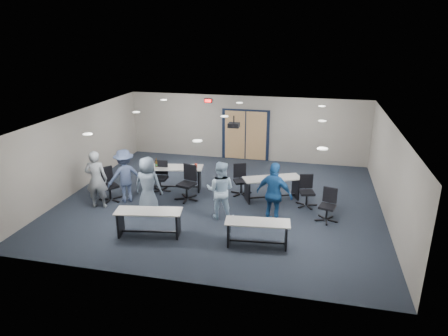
% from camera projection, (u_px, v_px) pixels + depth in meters
% --- Properties ---
extents(floor, '(10.00, 10.00, 0.00)m').
position_uv_depth(floor, '(221.00, 200.00, 12.98)').
color(floor, '#1C212D').
rests_on(floor, ground).
extents(back_wall, '(10.00, 0.04, 2.70)m').
position_uv_depth(back_wall, '(246.00, 128.00, 16.67)').
color(back_wall, gray).
rests_on(back_wall, floor).
extents(front_wall, '(10.00, 0.04, 2.70)m').
position_uv_depth(front_wall, '(172.00, 226.00, 8.39)').
color(front_wall, gray).
rests_on(front_wall, floor).
extents(left_wall, '(0.04, 9.00, 2.70)m').
position_uv_depth(left_wall, '(78.00, 151.00, 13.59)').
color(left_wall, gray).
rests_on(left_wall, floor).
extents(right_wall, '(0.04, 9.00, 2.70)m').
position_uv_depth(right_wall, '(390.00, 173.00, 11.48)').
color(right_wall, gray).
rests_on(right_wall, floor).
extents(ceiling, '(10.00, 9.00, 0.04)m').
position_uv_depth(ceiling, '(221.00, 119.00, 12.09)').
color(ceiling, white).
rests_on(ceiling, back_wall).
extents(double_door, '(2.00, 0.07, 2.20)m').
position_uv_depth(double_door, '(245.00, 135.00, 16.74)').
color(double_door, black).
rests_on(double_door, back_wall).
extents(exit_sign, '(0.32, 0.07, 0.18)m').
position_uv_depth(exit_sign, '(208.00, 101.00, 16.60)').
color(exit_sign, black).
rests_on(exit_sign, back_wall).
extents(ceiling_projector, '(0.35, 0.32, 0.37)m').
position_uv_depth(ceiling_projector, '(234.00, 125.00, 12.58)').
color(ceiling_projector, black).
rests_on(ceiling_projector, ceiling).
extents(ceiling_can_lights, '(6.24, 5.74, 0.02)m').
position_uv_depth(ceiling_can_lights, '(223.00, 118.00, 12.33)').
color(ceiling_can_lights, white).
rests_on(ceiling_can_lights, ceiling).
extents(table_front_left, '(1.84, 0.88, 0.71)m').
position_uv_depth(table_front_left, '(149.00, 218.00, 10.65)').
color(table_front_left, '#B0ADA6').
rests_on(table_front_left, floor).
extents(table_front_right, '(1.69, 0.72, 0.67)m').
position_uv_depth(table_front_right, '(257.00, 229.00, 10.15)').
color(table_front_right, '#B0ADA6').
rests_on(table_front_right, floor).
extents(table_back_left, '(2.11, 1.02, 1.13)m').
position_uv_depth(table_back_left, '(173.00, 174.00, 13.68)').
color(table_back_left, '#B0ADA6').
rests_on(table_back_left, floor).
extents(table_back_right, '(1.94, 1.32, 0.75)m').
position_uv_depth(table_back_right, '(272.00, 185.00, 12.89)').
color(table_back_right, '#B0ADA6').
rests_on(table_back_right, floor).
extents(chair_back_a, '(0.69, 0.69, 1.05)m').
position_uv_depth(chair_back_a, '(160.00, 177.00, 13.50)').
color(chair_back_a, black).
rests_on(chair_back_a, floor).
extents(chair_back_b, '(0.88, 0.88, 1.14)m').
position_uv_depth(chair_back_b, '(186.00, 183.00, 12.85)').
color(chair_back_b, black).
rests_on(chair_back_b, floor).
extents(chair_back_c, '(0.85, 0.85, 1.03)m').
position_uv_depth(chair_back_c, '(241.00, 180.00, 13.28)').
color(chair_back_c, black).
rests_on(chair_back_c, floor).
extents(chair_back_d, '(0.76, 0.76, 0.99)m').
position_uv_depth(chair_back_d, '(307.00, 191.00, 12.40)').
color(chair_back_d, black).
rests_on(chair_back_d, floor).
extents(chair_loose_left, '(0.97, 0.97, 1.09)m').
position_uv_depth(chair_loose_left, '(109.00, 185.00, 12.79)').
color(chair_loose_left, black).
rests_on(chair_loose_left, floor).
extents(chair_loose_right, '(0.76, 0.76, 0.97)m').
position_uv_depth(chair_loose_right, '(327.00, 205.00, 11.43)').
color(chair_loose_right, black).
rests_on(chair_loose_right, floor).
extents(person_gray, '(0.75, 0.58, 1.83)m').
position_uv_depth(person_gray, '(96.00, 179.00, 12.21)').
color(person_gray, gray).
rests_on(person_gray, floor).
extents(person_plaid, '(0.84, 0.55, 1.72)m').
position_uv_depth(person_plaid, '(148.00, 185.00, 11.92)').
color(person_plaid, slate).
rests_on(person_plaid, floor).
extents(person_lightblue, '(0.85, 0.66, 1.73)m').
position_uv_depth(person_lightblue, '(220.00, 190.00, 11.53)').
color(person_lightblue, '#BFE0FD').
rests_on(person_lightblue, floor).
extents(person_navy, '(1.16, 0.77, 1.83)m').
position_uv_depth(person_navy, '(274.00, 194.00, 11.12)').
color(person_navy, navy).
rests_on(person_navy, floor).
extents(person_back, '(1.26, 1.23, 1.73)m').
position_uv_depth(person_back, '(125.00, 176.00, 12.65)').
color(person_back, '#3D4B6E').
rests_on(person_back, floor).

